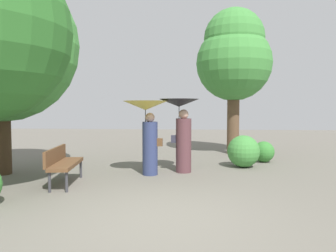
% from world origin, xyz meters
% --- Properties ---
extents(ground_plane, '(40.00, 40.00, 0.00)m').
position_xyz_m(ground_plane, '(0.00, 0.00, 0.00)').
color(ground_plane, '#6B665B').
extents(person_left, '(1.15, 1.15, 1.89)m').
position_xyz_m(person_left, '(-0.49, 3.12, 1.34)').
color(person_left, navy).
rests_on(person_left, ground).
extents(person_right, '(1.06, 1.06, 1.95)m').
position_xyz_m(person_right, '(0.36, 3.50, 1.28)').
color(person_right, '#563338').
rests_on(person_right, ground).
extents(park_bench, '(0.68, 1.55, 0.83)m').
position_xyz_m(park_bench, '(-2.24, 1.94, 0.51)').
color(park_bench, '#38383D').
rests_on(park_bench, ground).
extents(tree_near_right, '(2.76, 2.76, 5.36)m').
position_xyz_m(tree_near_right, '(2.18, 7.07, 3.62)').
color(tree_near_right, brown).
rests_on(tree_near_right, ground).
extents(bush_path_left, '(0.66, 0.66, 0.66)m').
position_xyz_m(bush_path_left, '(2.91, 5.25, 0.33)').
color(bush_path_left, '#387F33').
rests_on(bush_path_left, ground).
extents(bush_behind_bench, '(0.93, 0.93, 0.93)m').
position_xyz_m(bush_behind_bench, '(2.13, 4.33, 0.46)').
color(bush_behind_bench, '#428C3D').
rests_on(bush_behind_bench, ground).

